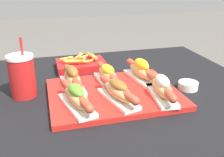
# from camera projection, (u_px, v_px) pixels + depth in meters

# --- Properties ---
(serving_tray) EXTENTS (0.44, 0.34, 0.02)m
(serving_tray) POSITION_uv_depth(u_px,v_px,m) (114.00, 94.00, 0.91)
(serving_tray) COLOR red
(serving_tray) RESTS_ON patio_table
(hot_dog_0) EXTENTS (0.10, 0.22, 0.07)m
(hot_dog_0) POSITION_uv_depth(u_px,v_px,m) (76.00, 97.00, 0.79)
(hot_dog_0) COLOR white
(hot_dog_0) RESTS_ON serving_tray
(hot_dog_1) EXTENTS (0.10, 0.22, 0.07)m
(hot_dog_1) POSITION_uv_depth(u_px,v_px,m) (118.00, 91.00, 0.83)
(hot_dog_1) COLOR white
(hot_dog_1) RESTS_ON serving_tray
(hot_dog_2) EXTENTS (0.08, 0.22, 0.08)m
(hot_dog_2) POSITION_uv_depth(u_px,v_px,m) (162.00, 87.00, 0.85)
(hot_dog_2) COLOR white
(hot_dog_2) RESTS_ON serving_tray
(hot_dog_3) EXTENTS (0.08, 0.22, 0.08)m
(hot_dog_3) POSITION_uv_depth(u_px,v_px,m) (72.00, 78.00, 0.93)
(hot_dog_3) COLOR white
(hot_dog_3) RESTS_ON serving_tray
(hot_dog_4) EXTENTS (0.07, 0.22, 0.07)m
(hot_dog_4) POSITION_uv_depth(u_px,v_px,m) (108.00, 75.00, 0.96)
(hot_dog_4) COLOR white
(hot_dog_4) RESTS_ON serving_tray
(hot_dog_5) EXTENTS (0.09, 0.22, 0.08)m
(hot_dog_5) POSITION_uv_depth(u_px,v_px,m) (141.00, 71.00, 0.99)
(hot_dog_5) COLOR white
(hot_dog_5) RESTS_ON serving_tray
(sauce_bowl) EXTENTS (0.07, 0.07, 0.03)m
(sauce_bowl) POSITION_uv_depth(u_px,v_px,m) (188.00, 85.00, 0.96)
(sauce_bowl) COLOR white
(sauce_bowl) RESTS_ON patio_table
(drink_cup) EXTENTS (0.09, 0.09, 0.21)m
(drink_cup) POSITION_uv_depth(u_px,v_px,m) (22.00, 76.00, 0.89)
(drink_cup) COLOR red
(drink_cup) RESTS_ON patio_table
(fries_basket) EXTENTS (0.21, 0.15, 0.06)m
(fries_basket) POSITION_uv_depth(u_px,v_px,m) (81.00, 65.00, 1.16)
(fries_basket) COLOR red
(fries_basket) RESTS_ON patio_table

